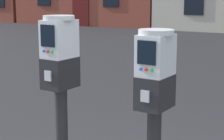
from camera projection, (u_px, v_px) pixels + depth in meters
parking_meter_near_kerb at (60, 79)px, 2.76m from camera, size 0.23×0.26×1.43m
parking_meter_twin_adjacent at (155, 99)px, 2.42m from camera, size 0.23×0.26×1.37m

